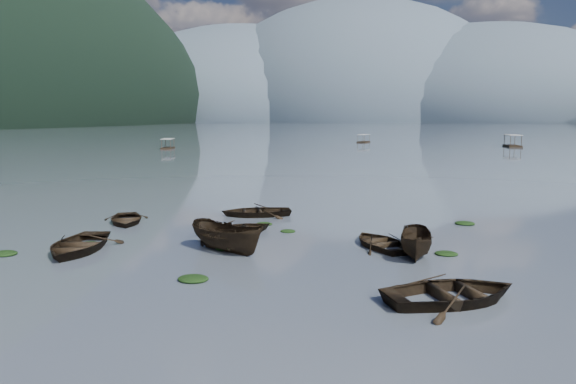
% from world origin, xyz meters
% --- Properties ---
extents(ground_plane, '(2400.00, 2400.00, 0.00)m').
position_xyz_m(ground_plane, '(0.00, 0.00, 0.00)').
color(ground_plane, '#505764').
extents(haze_mtn_a, '(520.00, 520.00, 280.00)m').
position_xyz_m(haze_mtn_a, '(-260.00, 900.00, 0.00)').
color(haze_mtn_a, '#475666').
rests_on(haze_mtn_a, ground).
extents(haze_mtn_b, '(520.00, 520.00, 340.00)m').
position_xyz_m(haze_mtn_b, '(-60.00, 900.00, 0.00)').
color(haze_mtn_b, '#475666').
rests_on(haze_mtn_b, ground).
extents(haze_mtn_c, '(520.00, 520.00, 260.00)m').
position_xyz_m(haze_mtn_c, '(140.00, 900.00, 0.00)').
color(haze_mtn_c, '#475666').
rests_on(haze_mtn_c, ground).
extents(rowboat_0, '(4.37, 5.48, 1.02)m').
position_xyz_m(rowboat_0, '(-8.71, 4.00, 0.00)').
color(rowboat_0, black).
rests_on(rowboat_0, ground).
extents(rowboat_1, '(5.12, 5.09, 0.87)m').
position_xyz_m(rowboat_1, '(-2.28, 9.16, 0.00)').
color(rowboat_1, black).
rests_on(rowboat_1, ground).
extents(rowboat_2, '(4.77, 3.61, 1.74)m').
position_xyz_m(rowboat_2, '(-1.59, 5.33, 0.00)').
color(rowboat_2, black).
rests_on(rowboat_2, ground).
extents(rowboat_3, '(4.52, 4.91, 0.83)m').
position_xyz_m(rowboat_3, '(5.60, 7.83, 0.00)').
color(rowboat_3, black).
rests_on(rowboat_3, ground).
extents(rowboat_4, '(6.05, 5.42, 1.03)m').
position_xyz_m(rowboat_4, '(8.23, 0.44, 0.00)').
color(rowboat_4, black).
rests_on(rowboat_4, ground).
extents(rowboat_5, '(1.65, 3.95, 1.50)m').
position_xyz_m(rowboat_5, '(7.26, 6.37, 0.00)').
color(rowboat_5, black).
rests_on(rowboat_5, ground).
extents(rowboat_6, '(4.34, 4.82, 0.82)m').
position_xyz_m(rowboat_6, '(-9.87, 10.64, 0.00)').
color(rowboat_6, black).
rests_on(rowboat_6, ground).
extents(rowboat_7, '(5.38, 4.60, 0.94)m').
position_xyz_m(rowboat_7, '(-2.66, 14.53, 0.00)').
color(rowboat_7, black).
rests_on(rowboat_7, ground).
extents(weed_clump_0, '(1.18, 0.97, 0.26)m').
position_xyz_m(weed_clump_0, '(-11.64, 2.65, 0.00)').
color(weed_clump_0, black).
rests_on(weed_clump_0, ground).
extents(weed_clump_1, '(0.98, 0.78, 0.22)m').
position_xyz_m(weed_clump_1, '(-1.87, 5.73, 0.00)').
color(weed_clump_1, black).
rests_on(weed_clump_1, ground).
extents(weed_clump_2, '(1.25, 1.00, 0.27)m').
position_xyz_m(weed_clump_2, '(-1.53, 0.81, 0.00)').
color(weed_clump_2, black).
rests_on(weed_clump_2, ground).
extents(weed_clump_3, '(0.86, 0.73, 0.19)m').
position_xyz_m(weed_clump_3, '(0.37, 10.15, 0.00)').
color(weed_clump_3, black).
rests_on(weed_clump_3, ground).
extents(weed_clump_4, '(1.08, 0.86, 0.22)m').
position_xyz_m(weed_clump_4, '(8.65, 6.85, 0.00)').
color(weed_clump_4, black).
rests_on(weed_clump_4, ground).
extents(weed_clump_5, '(1.05, 0.85, 0.22)m').
position_xyz_m(weed_clump_5, '(-8.85, 5.17, 0.00)').
color(weed_clump_5, black).
rests_on(weed_clump_5, ground).
extents(weed_clump_6, '(1.01, 0.84, 0.21)m').
position_xyz_m(weed_clump_6, '(-1.42, 11.79, 0.00)').
color(weed_clump_6, black).
rests_on(weed_clump_6, ground).
extents(weed_clump_7, '(1.18, 0.95, 0.26)m').
position_xyz_m(weed_clump_7, '(10.43, 14.27, 0.00)').
color(weed_clump_7, black).
rests_on(weed_clump_7, ground).
extents(pontoon_left, '(3.50, 5.70, 2.03)m').
position_xyz_m(pontoon_left, '(-40.04, 82.46, 0.00)').
color(pontoon_left, black).
rests_on(pontoon_left, ground).
extents(pontoon_centre, '(3.38, 5.67, 2.03)m').
position_xyz_m(pontoon_centre, '(-1.65, 119.56, 0.00)').
color(pontoon_centre, black).
rests_on(pontoon_centre, ground).
extents(pontoon_right, '(2.92, 6.78, 2.58)m').
position_xyz_m(pontoon_right, '(32.20, 105.08, 0.00)').
color(pontoon_right, black).
rests_on(pontoon_right, ground).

